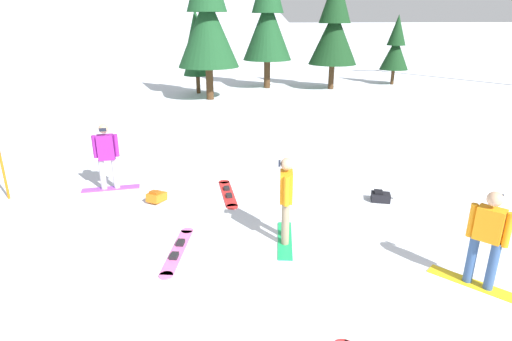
{
  "coord_description": "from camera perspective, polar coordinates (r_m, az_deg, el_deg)",
  "views": [
    {
      "loc": [
        -1.19,
        -4.91,
        4.23
      ],
      "look_at": [
        0.21,
        3.86,
        1.0
      ],
      "focal_mm": 29.56,
      "sensor_mm": 36.0,
      "label": 1
    }
  ],
  "objects": [
    {
      "name": "backpack_orange",
      "position": [
        10.54,
        -13.31,
        -3.43
      ],
      "size": [
        0.52,
        0.56,
        0.31
      ],
      "color": "orange",
      "rests_on": "ground_plane"
    },
    {
      "name": "backpack_black",
      "position": [
        10.74,
        16.49,
        -3.41
      ],
      "size": [
        0.55,
        0.45,
        0.27
      ],
      "color": "black",
      "rests_on": "ground_plane"
    },
    {
      "name": "ground_plane",
      "position": [
        6.59,
        3.69,
        -19.99
      ],
      "size": [
        800.0,
        800.0,
        0.0
      ],
      "primitive_type": "plane",
      "color": "silver"
    },
    {
      "name": "snowboarder_foreground",
      "position": [
        7.78,
        28.76,
        -8.05
      ],
      "size": [
        1.22,
        1.38,
        1.71
      ],
      "color": "yellow",
      "rests_on": "ground_plane"
    },
    {
      "name": "snowboarder_midground",
      "position": [
        8.21,
        4.07,
        -3.76
      ],
      "size": [
        0.6,
        1.55,
        1.75
      ],
      "color": "#19B259",
      "rests_on": "ground_plane"
    },
    {
      "name": "pine_tree_tall",
      "position": [
        27.2,
        1.57,
        20.13
      ],
      "size": [
        3.01,
        3.01,
        7.91
      ],
      "color": "#472D19",
      "rests_on": "ground_plane"
    },
    {
      "name": "loose_snowboard_near_left",
      "position": [
        8.36,
        -10.57,
        -10.61
      ],
      "size": [
        0.68,
        1.89,
        0.09
      ],
      "color": "pink",
      "rests_on": "ground_plane"
    },
    {
      "name": "trail_marker_pole",
      "position": [
        11.88,
        -31.13,
        0.55
      ],
      "size": [
        0.06,
        0.06,
        1.73
      ],
      "primitive_type": "cylinder",
      "color": "orange",
      "rests_on": "ground_plane"
    },
    {
      "name": "snowboarder_background",
      "position": [
        11.4,
        -19.55,
        1.94
      ],
      "size": [
        1.48,
        0.39,
        1.74
      ],
      "color": "#993FD8",
      "rests_on": "ground_plane"
    },
    {
      "name": "loose_snowboard_near_right",
      "position": [
        10.77,
        -3.83,
        -3.07
      ],
      "size": [
        0.35,
        1.91,
        0.09
      ],
      "color": "red",
      "rests_on": "ground_plane"
    },
    {
      "name": "pine_tree_short",
      "position": [
        25.43,
        -8.05,
        16.12
      ],
      "size": [
        1.65,
        1.65,
        4.79
      ],
      "color": "#472D19",
      "rests_on": "ground_plane"
    },
    {
      "name": "pine_tree_slender",
      "position": [
        23.29,
        -6.62,
        20.07
      ],
      "size": [
        3.24,
        3.24,
        7.92
      ],
      "color": "#472D19",
      "rests_on": "ground_plane"
    },
    {
      "name": "pine_tree_young",
      "position": [
        30.21,
        18.39,
        15.59
      ],
      "size": [
        1.85,
        1.85,
        4.45
      ],
      "color": "#472D19",
      "rests_on": "ground_plane"
    },
    {
      "name": "pine_tree_broad",
      "position": [
        27.19,
        10.55,
        18.66
      ],
      "size": [
        2.95,
        2.95,
        6.89
      ],
      "color": "#472D19",
      "rests_on": "ground_plane"
    }
  ]
}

